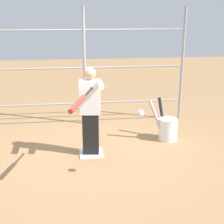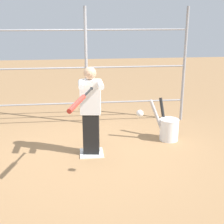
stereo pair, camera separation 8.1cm
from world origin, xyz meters
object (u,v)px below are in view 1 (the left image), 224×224
batter (90,109)px  bat_bucket (167,128)px  baseball_bat_swinging (79,102)px  softball_in_flight (141,113)px

batter → bat_bucket: size_ratio=1.88×
baseball_bat_swinging → softball_in_flight: baseball_bat_swinging is taller
baseball_bat_swinging → bat_bucket: size_ratio=1.06×
softball_in_flight → bat_bucket: softball_in_flight is taller
batter → bat_bucket: 1.67m
batter → baseball_bat_swinging: size_ratio=1.77×
batter → softball_in_flight: size_ratio=15.72×
baseball_bat_swinging → softball_in_flight: bearing=172.4°
softball_in_flight → bat_bucket: size_ratio=0.12×
batter → baseball_bat_swinging: 0.98m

